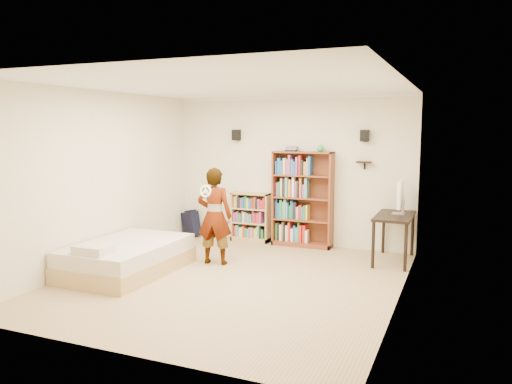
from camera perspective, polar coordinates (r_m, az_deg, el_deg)
ground at (r=7.14m, az=-2.66°, el=-10.02°), size 4.50×5.00×0.01m
room_shell at (r=6.82m, az=-2.75°, el=4.26°), size 4.52×5.02×2.71m
crown_molding at (r=6.84m, az=-2.80°, el=11.88°), size 4.50×5.00×0.06m
speaker_left at (r=9.43m, az=-2.27°, el=6.54°), size 0.14×0.12×0.20m
speaker_right at (r=8.70m, az=12.31°, el=6.32°), size 0.14×0.12×0.20m
wall_shelf at (r=8.73m, az=12.24°, el=3.36°), size 0.25×0.16×0.02m
tall_bookshelf at (r=8.99m, az=5.34°, el=-0.84°), size 1.08×0.32×1.71m
low_bookshelf at (r=9.42m, az=-0.60°, el=-2.88°), size 0.74×0.28×0.92m
computer_desk at (r=8.29m, az=15.47°, el=-5.11°), size 0.56×1.12×0.76m
imac at (r=8.25m, az=16.04°, el=-0.59°), size 0.16×0.55×0.54m
daybed at (r=7.66m, az=-14.52°, el=-6.84°), size 1.24×1.91×0.56m
person at (r=7.83m, az=-4.76°, el=-2.75°), size 0.61×0.45×1.52m
wii_wheel at (r=7.51m, az=-5.79°, el=0.09°), size 0.19×0.07×0.19m
navy_bag at (r=9.99m, az=-7.42°, el=-3.56°), size 0.44×0.37×0.51m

